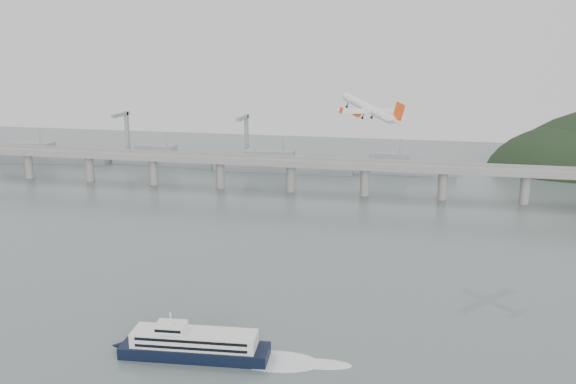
# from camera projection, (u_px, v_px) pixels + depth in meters

# --- Properties ---
(ground) EXTENTS (900.00, 900.00, 0.00)m
(ground) POSITION_uv_depth(u_px,v_px,m) (255.00, 325.00, 218.41)
(ground) COLOR #566463
(ground) RESTS_ON ground
(bridge) EXTENTS (800.00, 22.00, 23.90)m
(bridge) POSITION_uv_depth(u_px,v_px,m) (333.00, 168.00, 404.14)
(bridge) COLOR gray
(bridge) RESTS_ON ground
(distant_fleet) EXTENTS (453.00, 60.90, 40.00)m
(distant_fleet) POSITION_uv_depth(u_px,v_px,m) (159.00, 158.00, 500.77)
(distant_fleet) COLOR gray
(distant_fleet) RESTS_ON ground
(ferry) EXTENTS (78.94, 18.32, 14.88)m
(ferry) POSITION_uv_depth(u_px,v_px,m) (195.00, 345.00, 195.76)
(ferry) COLOR black
(ferry) RESTS_ON ground
(airliner) EXTENTS (32.80, 31.32, 13.45)m
(airliner) POSITION_uv_depth(u_px,v_px,m) (369.00, 109.00, 260.47)
(airliner) COLOR white
(airliner) RESTS_ON ground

